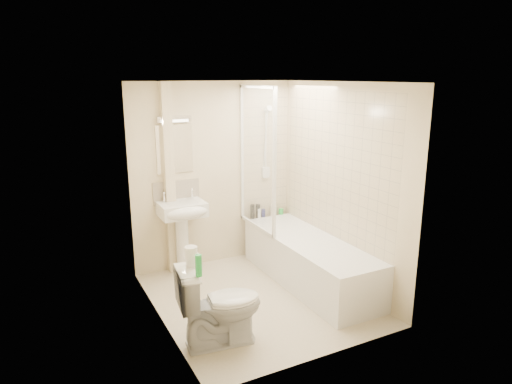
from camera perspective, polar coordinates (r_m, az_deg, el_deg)
floor at (r=5.33m, az=0.22°, el=-13.15°), size 2.50×2.50×0.00m
wall_back at (r=6.00m, az=-5.28°, el=2.15°), size 2.20×0.02×2.40m
wall_left at (r=4.51m, az=-12.28°, el=-2.22°), size 0.02×2.50×2.40m
wall_right at (r=5.47m, az=10.51°, el=0.78°), size 0.02×2.50×2.40m
ceiling at (r=4.73m, az=0.25°, el=13.61°), size 2.20×2.50×0.02m
tile_back at (r=6.26m, az=1.11°, el=4.82°), size 0.70×0.01×1.75m
tile_right at (r=5.49m, az=9.94°, el=3.25°), size 0.01×2.10×1.75m
pipe_boxing at (r=5.75m, az=-10.79°, el=1.42°), size 0.12×0.12×2.40m
splashback at (r=5.86m, az=-9.92°, el=-0.00°), size 0.60×0.02×0.30m
mirror at (r=5.75m, az=-10.15°, el=5.31°), size 0.46×0.01×0.60m
strip_light at (r=5.68m, az=-10.24°, el=8.96°), size 0.42×0.07×0.07m
bathtub at (r=5.63m, az=6.66°, el=-8.46°), size 0.70×2.10×0.55m
shower_screen at (r=5.71m, az=0.11°, el=4.15°), size 0.04×0.92×1.80m
shower_fixture at (r=6.20m, az=1.30°, el=5.86°), size 0.10×0.16×0.99m
pedestal_sink at (r=5.73m, az=-9.11°, el=-3.18°), size 0.56×0.50×1.07m
bottle_black_a at (r=6.26m, az=-0.45°, el=-2.46°), size 0.06×0.06×0.20m
bottle_white_a at (r=6.31m, az=0.29°, el=-2.63°), size 0.06×0.06×0.13m
bottle_black_b at (r=6.30m, az=0.25°, el=-2.39°), size 0.06×0.06×0.19m
bottle_blue at (r=6.35m, az=0.92°, el=-2.64°), size 0.06×0.06×0.11m
bottle_cream at (r=6.41m, az=2.08°, el=-2.32°), size 0.07×0.07×0.14m
bottle_white_b at (r=6.43m, az=2.34°, el=-2.35°), size 0.05×0.05×0.13m
bottle_green at (r=6.49m, az=3.15°, el=-2.44°), size 0.06×0.06×0.08m
toilet at (r=4.38m, az=-4.53°, el=-13.87°), size 0.65×0.89×0.79m
toilet_roll_lower at (r=4.20m, az=-7.98°, el=-8.39°), size 0.12×0.12×0.11m
toilet_roll_upper at (r=4.11m, az=-8.13°, el=-7.40°), size 0.11×0.11×0.09m
green_bottle at (r=3.97m, az=-7.19°, el=-9.10°), size 0.06×0.06×0.20m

